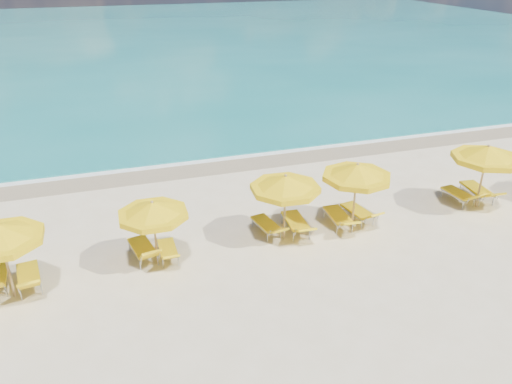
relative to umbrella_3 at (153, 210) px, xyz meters
name	(u,v)px	position (x,y,z in m)	size (l,w,h in m)	color
ground_plane	(269,242)	(3.82, 0.15, -1.90)	(120.00, 120.00, 0.00)	beige
ocean	(134,38)	(3.82, 48.15, -1.90)	(120.00, 80.00, 0.30)	#157676
wet_sand_band	(217,163)	(3.82, 7.55, -1.90)	(120.00, 2.60, 0.01)	tan
foam_line	(214,157)	(3.82, 8.35, -1.90)	(120.00, 1.20, 0.03)	white
whitecap_near	(82,117)	(-2.18, 17.15, -1.90)	(14.00, 0.36, 0.05)	white
whitecap_far	(265,77)	(11.82, 24.15, -1.90)	(18.00, 0.30, 0.05)	white
umbrella_3	(153,210)	(0.00, 0.00, 0.00)	(2.84, 2.84, 2.23)	tan
umbrella_4	(285,184)	(4.38, 0.24, 0.15)	(3.01, 3.01, 2.41)	tan
umbrella_5	(357,173)	(7.02, 0.26, 0.21)	(2.83, 2.83, 2.47)	tan
umbrella_6	(487,154)	(12.33, 0.14, 0.29)	(2.55, 2.55, 2.57)	tan
lounger_2_right	(30,280)	(-3.75, -0.09, -1.67)	(0.87, 1.90, 0.85)	#A5A8AD
lounger_3_left	(144,253)	(-0.39, 0.40, -1.66)	(0.96, 1.94, 0.88)	#A5A8AD
lounger_3_right	(168,253)	(0.37, 0.17, -1.70)	(0.57, 1.64, 0.70)	#A5A8AD
lounger_4_left	(267,228)	(3.91, 0.73, -1.69)	(0.87, 1.86, 0.69)	#A5A8AD
lounger_4_right	(296,226)	(4.92, 0.48, -1.66)	(0.77, 2.06, 0.80)	#A5A8AD
lounger_5_left	(338,220)	(6.55, 0.44, -1.66)	(0.76, 2.00, 0.77)	#A5A8AD
lounger_5_right	(358,215)	(7.42, 0.57, -1.67)	(0.88, 1.90, 0.80)	#A5A8AD
lounger_6_left	(458,197)	(11.92, 0.70, -1.68)	(0.74, 1.81, 0.81)	#A5A8AD
lounger_6_right	(477,194)	(12.81, 0.69, -1.65)	(0.89, 2.11, 0.85)	#A5A8AD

